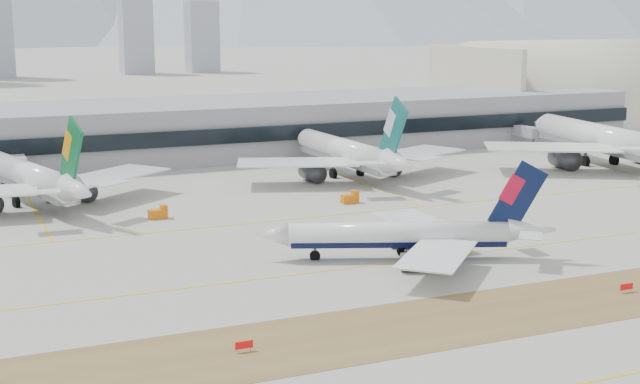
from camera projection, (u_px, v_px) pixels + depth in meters
name	position (u px, v px, depth m)	size (l,w,h in m)	color
ground	(353.00, 258.00, 144.54)	(3000.00, 3000.00, 0.00)	#A5A29A
apron_markings	(569.00, 381.00, 95.99)	(360.00, 122.22, 0.06)	brown
taxiing_airliner	(409.00, 236.00, 143.11)	(46.48, 39.28, 16.33)	white
widebody_eva	(34.00, 179.00, 183.02)	(56.61, 56.52, 20.86)	white
widebody_cathay	(349.00, 154.00, 214.86)	(61.04, 59.64, 21.76)	white
widebody_china_air	(604.00, 140.00, 231.21)	(71.01, 69.99, 25.50)	white
terminal	(175.00, 130.00, 246.41)	(280.00, 43.10, 15.00)	gray
hangar	(575.00, 122.00, 326.23)	(91.00, 60.00, 60.00)	beige
hold_sign_left	(244.00, 345.00, 104.09)	(2.20, 0.15, 1.35)	red
hold_sign_right	(627.00, 287.00, 126.37)	(2.20, 0.15, 1.35)	red
gse_c	(351.00, 198.00, 186.48)	(3.55, 2.00, 2.60)	#D7660B
gse_b	(159.00, 213.00, 172.30)	(3.55, 2.00, 2.60)	#D7660B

